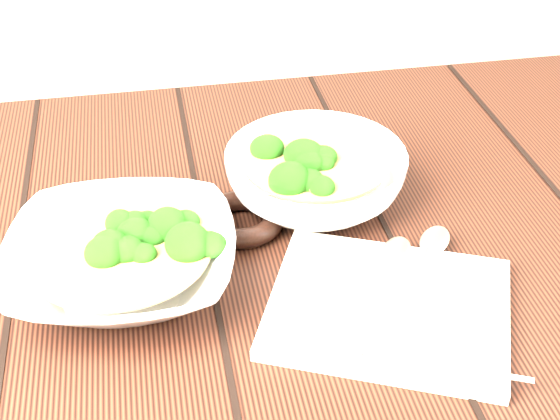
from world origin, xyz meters
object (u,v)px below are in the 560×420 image
Objects in this scene: soup_bowl_back at (315,176)px; napkin at (388,308)px; soup_bowl_front at (122,260)px; table at (231,334)px; trivet at (241,219)px.

soup_bowl_back reaches higher than napkin.
napkin is (0.25, -0.09, -0.02)m from soup_bowl_front.
table is 4.51× the size of soup_bowl_back.
soup_bowl_front is at bearing -151.06° from trivet.
table is 0.21m from soup_bowl_back.
trivet is at bearing 150.37° from napkin.
soup_bowl_front reaches higher than table.
soup_bowl_back is 2.81× the size of trivet.
soup_bowl_front is at bearing -164.45° from table.
soup_bowl_front is 0.25m from soup_bowl_back.
table is 4.76× the size of soup_bowl_front.
soup_bowl_back is 0.10m from trivet.
trivet is (-0.09, -0.04, -0.02)m from soup_bowl_back.
napkin is at bearing -19.97° from soup_bowl_front.
table is 0.22m from napkin.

